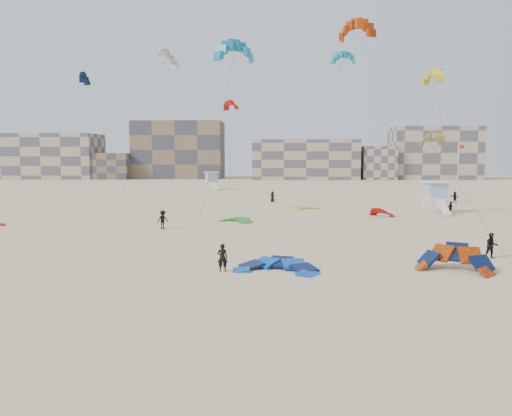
{
  "coord_description": "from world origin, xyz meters",
  "views": [
    {
      "loc": [
        1.07,
        -25.73,
        6.73
      ],
      "look_at": [
        -0.19,
        6.0,
        3.49
      ],
      "focal_mm": 35.0,
      "sensor_mm": 36.0,
      "label": 1
    }
  ],
  "objects_px": {
    "kite_ground_blue": "(277,271)",
    "kitesurfer_main": "(222,258)",
    "lifeguard_tower_near": "(436,197)",
    "kite_ground_orange": "(454,271)"
  },
  "relations": [
    {
      "from": "kite_ground_blue",
      "to": "lifeguard_tower_near",
      "type": "bearing_deg",
      "value": 72.62
    },
    {
      "from": "kite_ground_blue",
      "to": "kitesurfer_main",
      "type": "xyz_separation_m",
      "value": [
        -3.19,
        -0.38,
        0.84
      ]
    },
    {
      "from": "kite_ground_orange",
      "to": "lifeguard_tower_near",
      "type": "relative_size",
      "value": 0.82
    },
    {
      "from": "kitesurfer_main",
      "to": "lifeguard_tower_near",
      "type": "height_order",
      "value": "lifeguard_tower_near"
    },
    {
      "from": "kite_ground_blue",
      "to": "kitesurfer_main",
      "type": "relative_size",
      "value": 2.95
    },
    {
      "from": "lifeguard_tower_near",
      "to": "kitesurfer_main",
      "type": "bearing_deg",
      "value": -129.54
    },
    {
      "from": "kite_ground_orange",
      "to": "kite_ground_blue",
      "type": "bearing_deg",
      "value": -152.27
    },
    {
      "from": "kite_ground_orange",
      "to": "lifeguard_tower_near",
      "type": "xyz_separation_m",
      "value": [
        8.84,
        31.55,
        1.89
      ]
    },
    {
      "from": "kite_ground_blue",
      "to": "lifeguard_tower_near",
      "type": "height_order",
      "value": "lifeguard_tower_near"
    },
    {
      "from": "kitesurfer_main",
      "to": "lifeguard_tower_near",
      "type": "bearing_deg",
      "value": -125.36
    }
  ]
}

